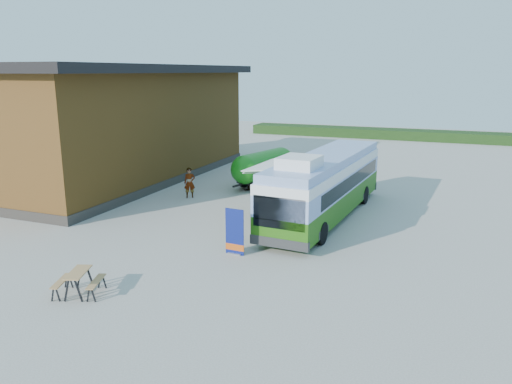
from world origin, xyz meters
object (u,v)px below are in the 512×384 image
at_px(bus, 325,184).
at_px(banner, 235,236).
at_px(slurry_tanker, 264,166).
at_px(picnic_table, 78,278).
at_px(person_b, 247,174).
at_px(person_a, 190,183).

xyz_separation_m(bus, banner, (-2.03, -6.37, -0.97)).
bearing_deg(slurry_tanker, picnic_table, -75.51).
relative_size(picnic_table, person_b, 0.87).
height_order(picnic_table, person_a, person_a).
height_order(person_b, slurry_tanker, slurry_tanker).
relative_size(banner, person_b, 0.94).
bearing_deg(slurry_tanker, person_b, -92.57).
relative_size(bus, slurry_tanker, 2.05).
bearing_deg(picnic_table, person_b, 72.69).
relative_size(person_b, slurry_tanker, 0.34).
height_order(bus, slurry_tanker, bus).
height_order(banner, person_b, person_b).
height_order(bus, person_a, bus).
distance_m(picnic_table, person_b, 15.67).
distance_m(person_b, slurry_tanker, 1.67).
bearing_deg(slurry_tanker, banner, -60.37).
distance_m(banner, picnic_table, 6.15).
height_order(banner, picnic_table, banner).
xyz_separation_m(picnic_table, slurry_tanker, (-0.18, 17.23, 0.67)).
distance_m(bus, person_b, 7.16).
bearing_deg(person_b, picnic_table, 18.92).
bearing_deg(bus, picnic_table, -110.33).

